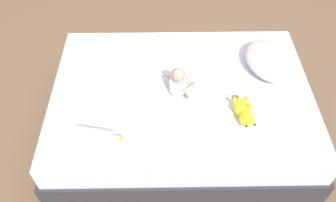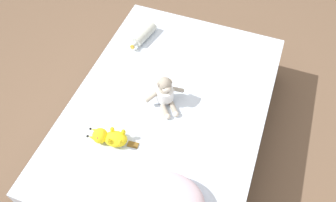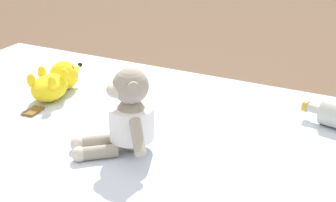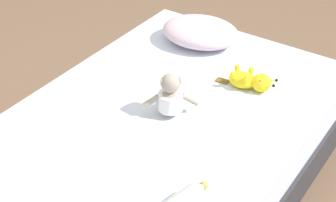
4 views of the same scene
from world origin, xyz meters
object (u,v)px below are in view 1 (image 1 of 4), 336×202
(pillow, at_px, (270,60))
(glass_bottle, at_px, (96,134))
(bed, at_px, (181,109))
(plush_yellow_creature, at_px, (243,112))
(plush_monkey, at_px, (179,83))

(pillow, distance_m, glass_bottle, 1.39)
(bed, xyz_separation_m, glass_bottle, (0.41, -0.56, 0.26))
(plush_yellow_creature, xyz_separation_m, glass_bottle, (0.16, -0.96, -0.01))
(bed, relative_size, glass_bottle, 6.40)
(bed, bearing_deg, pillow, 108.26)
(bed, distance_m, plush_yellow_creature, 0.54)
(plush_monkey, bearing_deg, plush_yellow_creature, 61.88)
(pillow, height_order, plush_yellow_creature, pillow)
(pillow, distance_m, plush_monkey, 0.74)
(bed, distance_m, glass_bottle, 0.75)
(pillow, relative_size, plush_monkey, 2.06)
(bed, bearing_deg, plush_yellow_creature, 57.69)
(pillow, bearing_deg, bed, -71.74)
(plush_monkey, height_order, plush_yellow_creature, plush_monkey)
(plush_yellow_creature, height_order, glass_bottle, plush_yellow_creature)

